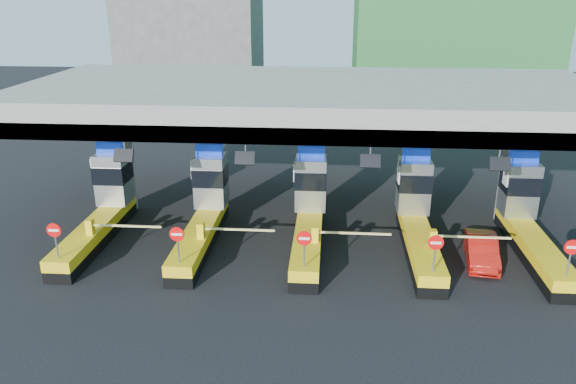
{
  "coord_description": "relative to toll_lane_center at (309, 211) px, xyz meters",
  "views": [
    {
      "loc": [
        0.91,
        -24.31,
        11.33
      ],
      "look_at": [
        -0.99,
        0.0,
        2.44
      ],
      "focal_mm": 35.0,
      "sensor_mm": 36.0,
      "label": 1
    }
  ],
  "objects": [
    {
      "name": "toll_lane_right",
      "position": [
        5.0,
        0.0,
        0.0
      ],
      "size": [
        4.43,
        8.0,
        4.16
      ],
      "color": "black",
      "rests_on": "ground"
    },
    {
      "name": "toll_lane_center",
      "position": [
        0.0,
        0.0,
        0.0
      ],
      "size": [
        4.43,
        8.0,
        4.16
      ],
      "color": "black",
      "rests_on": "ground"
    },
    {
      "name": "toll_lane_left",
      "position": [
        -5.0,
        0.0,
        0.0
      ],
      "size": [
        4.43,
        8.0,
        4.16
      ],
      "color": "black",
      "rests_on": "ground"
    },
    {
      "name": "toll_lane_far_left",
      "position": [
        -10.0,
        0.0,
        0.0
      ],
      "size": [
        4.43,
        8.0,
        4.16
      ],
      "color": "black",
      "rests_on": "ground"
    },
    {
      "name": "red_car",
      "position": [
        7.59,
        -1.92,
        -0.8
      ],
      "size": [
        1.74,
        3.75,
        1.19
      ],
      "primitive_type": "imported",
      "rotation": [
        0.0,
        0.0,
        -0.14
      ],
      "color": "#B5150D",
      "rests_on": "ground"
    },
    {
      "name": "ground",
      "position": [
        -0.0,
        -0.28,
        -1.4
      ],
      "size": [
        120.0,
        120.0,
        0.0
      ],
      "primitive_type": "plane",
      "color": "black",
      "rests_on": "ground"
    },
    {
      "name": "bg_building_concrete",
      "position": [
        -14.0,
        35.72,
        7.6
      ],
      "size": [
        14.0,
        10.0,
        18.0
      ],
      "primitive_type": "cube",
      "color": "#4C4C49",
      "rests_on": "ground"
    },
    {
      "name": "toll_lane_far_right",
      "position": [
        10.0,
        0.0,
        0.0
      ],
      "size": [
        4.43,
        8.0,
        4.16
      ],
      "color": "black",
      "rests_on": "ground"
    },
    {
      "name": "toll_canopy",
      "position": [
        -0.0,
        2.59,
        4.74
      ],
      "size": [
        28.0,
        12.09,
        7.0
      ],
      "color": "slate",
      "rests_on": "ground"
    }
  ]
}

